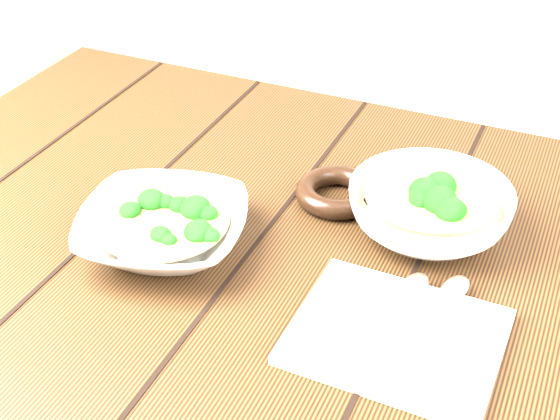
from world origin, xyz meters
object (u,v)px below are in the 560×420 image
Objects in this scene: soup_bowl_back at (429,209)px; trivet at (337,192)px; table at (282,302)px; napkin at (396,336)px; soup_bowl_front at (163,229)px.

soup_bowl_back reaches higher than trivet.
table is at bearing -111.38° from trivet.
soup_bowl_back is 2.40× the size of trivet.
napkin reaches higher than table.
soup_bowl_front reaches higher than trivet.
table is 5.41× the size of napkin.
trivet is at bearing 124.81° from napkin.
soup_bowl_back is 0.14m from trivet.
table is 0.17m from trivet.
soup_bowl_front is 0.34m from soup_bowl_back.
soup_bowl_back is 1.24× the size of napkin.
trivet reaches higher than table.
soup_bowl_front is at bearing -131.35° from trivet.
napkin is at bearing -56.06° from trivet.
table is 0.24m from soup_bowl_back.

